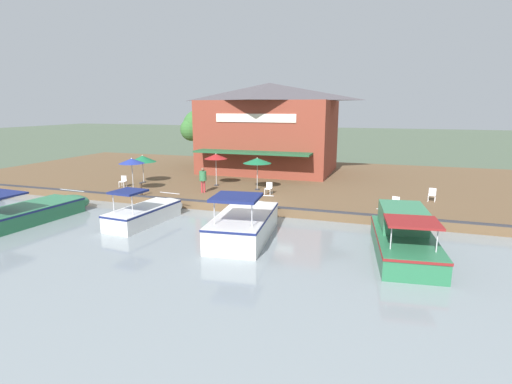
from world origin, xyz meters
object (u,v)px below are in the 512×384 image
(patio_umbrella_by_entrance, at_px, (142,159))
(motorboat_outer_channel, at_px, (149,212))
(waterfront_restaurant, at_px, (269,127))
(tree_behind_restaurant, at_px, (255,115))
(patio_umbrella_mid_patio_left, at_px, (257,161))
(motorboat_far_downstream, at_px, (247,221))
(motorboat_distant_upstream, at_px, (402,234))
(patio_umbrella_back_row, at_px, (216,157))
(person_mid_patio, at_px, (203,177))
(patio_umbrella_near_quay_edge, at_px, (132,161))
(cafe_chair_mid_patio, at_px, (395,203))
(motorboat_nearest_quay, at_px, (35,211))
(cafe_chair_far_corner_seat, at_px, (432,194))
(tree_downstream_bank, at_px, (197,127))
(cafe_chair_under_first_umbrella, at_px, (269,188))
(cafe_chair_back_row_seat, at_px, (123,181))
(mooring_post, at_px, (141,189))

(patio_umbrella_by_entrance, distance_m, motorboat_outer_channel, 9.99)
(waterfront_restaurant, bearing_deg, tree_behind_restaurant, -145.51)
(patio_umbrella_mid_patio_left, xyz_separation_m, motorboat_far_downstream, (8.72, 2.31, -1.98))
(motorboat_distant_upstream, xyz_separation_m, motorboat_far_downstream, (0.19, -7.65, -0.03))
(patio_umbrella_back_row, height_order, person_mid_patio, patio_umbrella_back_row)
(patio_umbrella_near_quay_edge, distance_m, cafe_chair_mid_patio, 18.10)
(motorboat_distant_upstream, distance_m, motorboat_far_downstream, 7.65)
(patio_umbrella_near_quay_edge, relative_size, motorboat_distant_upstream, 0.33)
(motorboat_nearest_quay, bearing_deg, cafe_chair_far_corner_seat, 114.28)
(waterfront_restaurant, height_order, tree_downstream_bank, waterfront_restaurant)
(cafe_chair_under_first_umbrella, xyz_separation_m, motorboat_far_downstream, (7.45, 1.04, -0.29))
(cafe_chair_under_first_umbrella, height_order, cafe_chair_far_corner_seat, same)
(motorboat_nearest_quay, distance_m, tree_behind_restaurant, 24.10)
(patio_umbrella_near_quay_edge, height_order, cafe_chair_under_first_umbrella, patio_umbrella_near_quay_edge)
(person_mid_patio, bearing_deg, cafe_chair_back_row_seat, -89.47)
(cafe_chair_under_first_umbrella, bearing_deg, patio_umbrella_back_row, -110.44)
(cafe_chair_under_first_umbrella, distance_m, tree_behind_restaurant, 15.85)
(patio_umbrella_near_quay_edge, height_order, tree_downstream_bank, tree_downstream_bank)
(patio_umbrella_back_row, xyz_separation_m, motorboat_outer_channel, (8.68, -0.40, -2.25))
(cafe_chair_far_corner_seat, distance_m, mooring_post, 19.47)
(motorboat_nearest_quay, bearing_deg, patio_umbrella_back_row, 146.37)
(motorboat_nearest_quay, height_order, tree_behind_restaurant, tree_behind_restaurant)
(patio_umbrella_near_quay_edge, xyz_separation_m, cafe_chair_under_first_umbrella, (-2.17, 9.64, -1.74))
(patio_umbrella_by_entrance, relative_size, patio_umbrella_back_row, 0.89)
(waterfront_restaurant, height_order, tree_behind_restaurant, waterfront_restaurant)
(waterfront_restaurant, relative_size, cafe_chair_far_corner_seat, 14.54)
(patio_umbrella_near_quay_edge, xyz_separation_m, patio_umbrella_back_row, (-3.97, 4.81, 0.05))
(tree_behind_restaurant, bearing_deg, motorboat_far_downstream, 17.64)
(cafe_chair_back_row_seat, bearing_deg, patio_umbrella_mid_patio_left, 102.47)
(patio_umbrella_back_row, xyz_separation_m, tree_downstream_bank, (-10.34, -6.75, 1.67))
(cafe_chair_far_corner_seat, distance_m, motorboat_distant_upstream, 8.90)
(waterfront_restaurant, xyz_separation_m, tree_behind_restaurant, (-4.02, -2.76, 1.00))
(patio_umbrella_near_quay_edge, relative_size, motorboat_outer_channel, 0.42)
(motorboat_distant_upstream, height_order, motorboat_nearest_quay, motorboat_distant_upstream)
(motorboat_far_downstream, bearing_deg, patio_umbrella_back_row, -147.62)
(waterfront_restaurant, bearing_deg, tree_downstream_bank, -104.18)
(cafe_chair_far_corner_seat, relative_size, tree_downstream_bank, 0.15)
(patio_umbrella_back_row, distance_m, person_mid_patio, 2.94)
(mooring_post, bearing_deg, tree_behind_restaurant, 171.99)
(cafe_chair_back_row_seat, xyz_separation_m, cafe_chair_far_corner_seat, (-2.38, 22.07, 0.00))
(waterfront_restaurant, distance_m, patio_umbrella_near_quay_edge, 13.97)
(waterfront_restaurant, bearing_deg, mooring_post, -21.39)
(patio_umbrella_near_quay_edge, height_order, tree_behind_restaurant, tree_behind_restaurant)
(cafe_chair_far_corner_seat, xyz_separation_m, motorboat_distant_upstream, (8.67, -2.00, -0.26))
(patio_umbrella_back_row, bearing_deg, cafe_chair_under_first_umbrella, 69.56)
(cafe_chair_back_row_seat, height_order, cafe_chair_far_corner_seat, same)
(patio_umbrella_near_quay_edge, height_order, motorboat_nearest_quay, patio_umbrella_near_quay_edge)
(patio_umbrella_near_quay_edge, bearing_deg, patio_umbrella_back_row, 129.50)
(patio_umbrella_near_quay_edge, relative_size, cafe_chair_mid_patio, 2.88)
(patio_umbrella_back_row, distance_m, mooring_post, 6.36)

